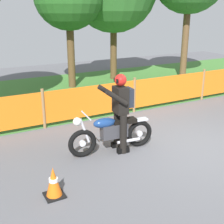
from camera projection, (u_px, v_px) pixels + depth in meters
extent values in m
cube|color=#5B5B60|center=(198.00, 146.00, 6.84)|extent=(24.00, 24.00, 0.02)
cube|color=#427A33|center=(91.00, 89.00, 11.67)|extent=(24.00, 6.19, 0.01)
cylinder|color=olive|center=(44.00, 109.00, 7.69)|extent=(0.08, 0.08, 1.05)
cylinder|color=olive|center=(134.00, 95.00, 8.93)|extent=(0.08, 0.08, 1.05)
cylinder|color=olive|center=(203.00, 85.00, 10.17)|extent=(0.08, 0.08, 1.05)
cube|color=orange|center=(92.00, 101.00, 8.30)|extent=(2.66, 0.02, 0.85)
cube|color=orange|center=(171.00, 89.00, 9.54)|extent=(2.66, 0.02, 0.85)
cylinder|color=brown|center=(71.00, 55.00, 11.60)|extent=(0.28, 0.28, 2.54)
cylinder|color=brown|center=(114.00, 50.00, 13.02)|extent=(0.28, 0.28, 2.51)
cylinder|color=brown|center=(185.00, 42.00, 12.88)|extent=(0.28, 0.28, 3.18)
torus|color=black|center=(82.00, 143.00, 6.24)|extent=(0.62, 0.16, 0.61)
cylinder|color=silver|center=(82.00, 143.00, 6.24)|extent=(0.14, 0.07, 0.13)
torus|color=black|center=(139.00, 134.00, 6.73)|extent=(0.62, 0.16, 0.61)
cylinder|color=silver|center=(139.00, 134.00, 6.73)|extent=(0.14, 0.07, 0.13)
cube|color=#38383D|center=(114.00, 131.00, 6.45)|extent=(0.59, 0.28, 0.30)
ellipsoid|color=navy|center=(104.00, 123.00, 6.30)|extent=(0.51, 0.27, 0.21)
cube|color=black|center=(124.00, 121.00, 6.48)|extent=(0.55, 0.26, 0.09)
cube|color=silver|center=(140.00, 120.00, 6.62)|extent=(0.35, 0.18, 0.04)
cylinder|color=silver|center=(85.00, 131.00, 6.17)|extent=(0.22, 0.07, 0.54)
sphere|color=white|center=(77.00, 122.00, 6.04)|extent=(0.19, 0.19, 0.17)
cylinder|color=silver|center=(86.00, 115.00, 6.08)|extent=(0.08, 0.57, 0.03)
cylinder|color=silver|center=(129.00, 141.00, 6.51)|extent=(0.53, 0.12, 0.07)
cylinder|color=black|center=(123.00, 134.00, 6.38)|extent=(0.16, 0.16, 0.86)
cube|color=black|center=(123.00, 150.00, 6.49)|extent=(0.27, 0.13, 0.12)
cylinder|color=black|center=(117.00, 129.00, 6.65)|extent=(0.16, 0.16, 0.86)
cube|color=black|center=(117.00, 144.00, 6.77)|extent=(0.27, 0.13, 0.12)
cube|color=black|center=(120.00, 100.00, 6.29)|extent=(0.27, 0.38, 0.56)
cylinder|color=black|center=(117.00, 98.00, 5.99)|extent=(0.49, 0.15, 0.38)
cylinder|color=black|center=(108.00, 93.00, 6.37)|extent=(0.49, 0.15, 0.38)
sphere|color=red|center=(121.00, 80.00, 6.15)|extent=(0.27, 0.27, 0.25)
cube|color=black|center=(116.00, 80.00, 6.11)|extent=(0.05, 0.18, 0.08)
cube|color=#1E232D|center=(128.00, 97.00, 6.34)|extent=(0.19, 0.29, 0.40)
cube|color=black|center=(55.00, 195.00, 4.99)|extent=(0.32, 0.32, 0.03)
cone|color=orange|center=(53.00, 181.00, 4.91)|extent=(0.26, 0.26, 0.50)
cylinder|color=white|center=(53.00, 180.00, 4.90)|extent=(0.15, 0.15, 0.06)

